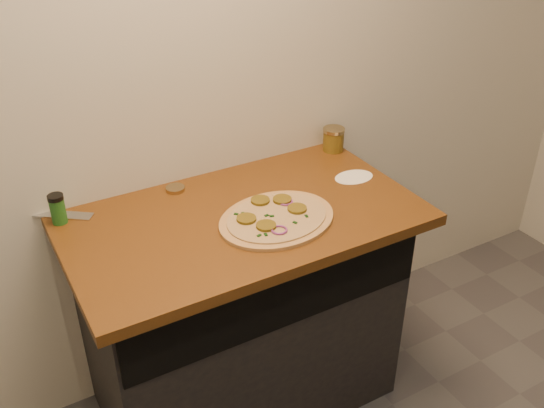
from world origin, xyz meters
TOP-DOWN VIEW (x-y plane):
  - cabinet at (0.00, 1.45)m, footprint 1.10×0.60m
  - countertop at (0.00, 1.42)m, footprint 1.20×0.70m
  - pizza at (0.08, 1.33)m, footprint 0.47×0.47m
  - chefs_knife at (-0.62, 1.77)m, footprint 0.30×0.24m
  - mason_jar_lid at (-0.14, 1.68)m, footprint 0.09×0.09m
  - salsa_jar at (0.55, 1.68)m, footprint 0.09×0.09m
  - spice_shaker at (-0.55, 1.67)m, footprint 0.05×0.05m
  - flour_spill at (0.48, 1.44)m, footprint 0.16×0.16m

SIDE VIEW (x-z plane):
  - cabinet at x=0.00m, z-range 0.00..0.86m
  - countertop at x=0.00m, z-range 0.86..0.90m
  - flour_spill at x=0.48m, z-range 0.90..0.90m
  - chefs_knife at x=-0.62m, z-range 0.90..0.92m
  - mason_jar_lid at x=-0.14m, z-range 0.90..0.91m
  - pizza at x=0.08m, z-range 0.90..0.92m
  - salsa_jar at x=0.55m, z-range 0.90..1.00m
  - spice_shaker at x=-0.55m, z-range 0.90..1.00m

